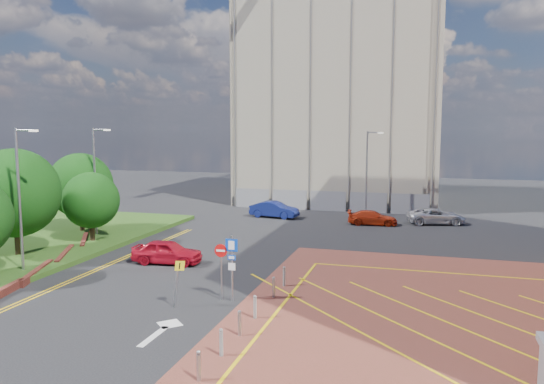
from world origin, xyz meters
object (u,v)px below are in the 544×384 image
at_px(lamp_back, 368,170).
at_px(car_silver_back, 436,216).
at_px(car_red_back, 372,218).
at_px(tree_d, 80,185).
at_px(lamp_left_far, 96,177).
at_px(car_red_left, 167,252).
at_px(sign_cluster, 228,261).
at_px(lamp_left_near, 20,194).
at_px(tree_c, 91,200).
at_px(warning_sign, 177,278).
at_px(car_blue_back, 274,210).
at_px(tree_b, 15,193).

relative_size(lamp_back, car_silver_back, 1.63).
bearing_deg(car_red_back, tree_d, 110.56).
xyz_separation_m(lamp_left_far, car_red_left, (8.59, -5.40, -3.93)).
distance_m(sign_cluster, car_red_back, 22.96).
height_order(tree_d, car_red_back, tree_d).
bearing_deg(car_silver_back, sign_cluster, 142.64).
distance_m(lamp_left_near, car_silver_back, 32.83).
height_order(tree_c, lamp_left_far, lamp_left_far).
distance_m(lamp_back, warning_sign, 29.30).
relative_size(car_blue_back, car_silver_back, 0.93).
relative_size(lamp_back, car_blue_back, 1.75).
bearing_deg(tree_c, car_silver_back, 32.75).
distance_m(car_red_left, car_silver_back, 24.74).
distance_m(warning_sign, car_blue_back, 25.39).
bearing_deg(car_red_left, car_blue_back, -10.73).
distance_m(car_red_left, car_blue_back, 18.15).
distance_m(tree_d, car_red_left, 12.83).
height_order(tree_d, lamp_back, lamp_back).
xyz_separation_m(tree_c, tree_d, (-3.00, 3.00, 0.68)).
bearing_deg(lamp_left_near, car_blue_back, 69.85).
bearing_deg(lamp_left_near, tree_b, 135.75).
relative_size(lamp_left_near, warning_sign, 3.56).
relative_size(tree_c, lamp_back, 0.61).
relative_size(sign_cluster, car_red_back, 0.76).
bearing_deg(sign_cluster, car_silver_back, 67.60).
distance_m(lamp_back, car_silver_back, 7.73).
bearing_deg(lamp_left_near, lamp_back, 57.60).
height_order(tree_d, car_blue_back, tree_d).
relative_size(lamp_left_near, car_red_left, 1.86).
relative_size(tree_d, car_red_back, 1.44).
bearing_deg(tree_d, lamp_left_far, -25.68).
bearing_deg(car_blue_back, lamp_back, -59.49).
xyz_separation_m(lamp_back, car_red_back, (0.97, -4.59, -3.75)).
distance_m(tree_b, lamp_left_near, 4.32).
xyz_separation_m(tree_c, lamp_back, (17.58, 18.00, 1.17)).
bearing_deg(sign_cluster, tree_c, 146.84).
relative_size(tree_b, warning_sign, 3.00).
xyz_separation_m(sign_cluster, car_red_back, (4.76, 22.43, -1.34)).
xyz_separation_m(car_blue_back, car_red_back, (9.15, -1.26, -0.14)).
xyz_separation_m(car_red_left, car_red_back, (10.88, 16.81, -0.12)).
relative_size(lamp_left_far, car_red_back, 1.90).
bearing_deg(tree_c, tree_d, 135.00).
xyz_separation_m(warning_sign, car_red_back, (6.64, 24.00, -0.82)).
distance_m(lamp_left_far, warning_sign, 18.27).
relative_size(tree_b, car_silver_back, 1.37).
xyz_separation_m(lamp_left_near, sign_cluster, (12.72, -1.02, -2.71)).
height_order(car_blue_back, car_red_back, car_blue_back).
relative_size(tree_b, lamp_back, 0.84).
relative_size(tree_c, tree_d, 0.81).
xyz_separation_m(tree_d, car_red_left, (10.67, -6.40, -3.14)).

